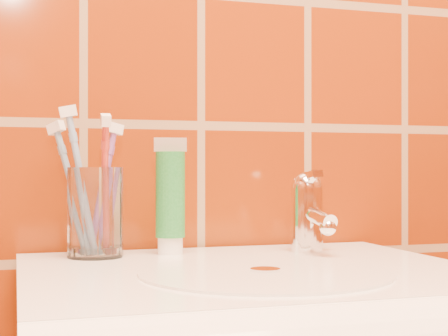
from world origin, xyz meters
name	(u,v)px	position (x,y,z in m)	size (l,w,h in m)	color
glass_tumbler	(96,212)	(-0.17, 1.12, 0.91)	(0.08, 0.08, 0.13)	white
toothpaste_tube	(170,200)	(-0.07, 1.12, 0.93)	(0.05, 0.04, 0.17)	white
faucet	(308,209)	(0.14, 1.09, 0.91)	(0.05, 0.11, 0.12)	white
toothbrush_0	(73,190)	(-0.20, 1.13, 0.94)	(0.07, 0.07, 0.20)	#6991BB
toothbrush_1	(82,183)	(-0.19, 1.11, 0.95)	(0.06, 0.03, 0.22)	#749ACF
toothbrush_2	(103,190)	(-0.16, 1.13, 0.94)	(0.06, 0.04, 0.20)	#7F489B
toothbrush_3	(104,188)	(-0.17, 1.10, 0.95)	(0.03, 0.07, 0.20)	#AD3025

